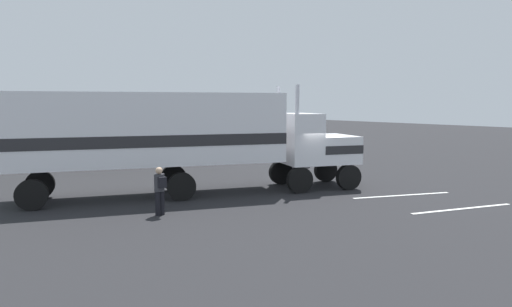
{
  "coord_description": "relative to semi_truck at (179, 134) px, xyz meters",
  "views": [
    {
      "loc": [
        -14.06,
        -14.72,
        3.75
      ],
      "look_at": [
        -2.42,
        0.95,
        1.6
      ],
      "focal_mm": 32.22,
      "sensor_mm": 36.0,
      "label": 1
    }
  ],
  "objects": [
    {
      "name": "parked_bus",
      "position": [
        2.45,
        11.87,
        -0.46
      ],
      "size": [
        11.28,
        5.45,
        3.4
      ],
      "color": "#BFB29E",
      "rests_on": "ground_plane"
    },
    {
      "name": "person_bystander",
      "position": [
        -2.13,
        -2.68,
        -1.63
      ],
      "size": [
        0.34,
        0.46,
        1.63
      ],
      "color": "black",
      "rests_on": "ground_plane"
    },
    {
      "name": "lane_stripe_near",
      "position": [
        7.21,
        -5.5,
        -2.52
      ],
      "size": [
        4.18,
        1.69,
        0.01
      ],
      "primitive_type": "cube",
      "rotation": [
        0.0,
        0.0,
        -0.36
      ],
      "color": "silver",
      "rests_on": "ground_plane"
    },
    {
      "name": "semi_truck",
      "position": [
        0.0,
        0.0,
        0.0
      ],
      "size": [
        14.2,
        6.94,
        4.5
      ],
      "color": "white",
      "rests_on": "ground_plane"
    },
    {
      "name": "lane_stripe_mid",
      "position": [
        6.91,
        -8.24,
        -2.52
      ],
      "size": [
        4.27,
        1.38,
        0.01
      ],
      "primitive_type": "cube",
      "rotation": [
        0.0,
        0.0,
        -0.28
      ],
      "color": "silver",
      "rests_on": "ground_plane"
    },
    {
      "name": "ground_plane",
      "position": [
        5.52,
        -2.0,
        -2.52
      ],
      "size": [
        120.0,
        120.0,
        0.0
      ],
      "primitive_type": "plane",
      "color": "#232326"
    }
  ]
}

